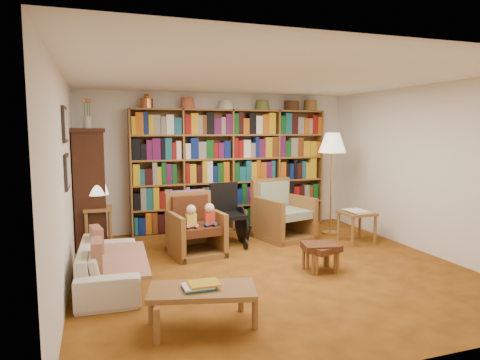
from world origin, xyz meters
name	(u,v)px	position (x,y,z in m)	size (l,w,h in m)	color
floor	(270,268)	(0.00, 0.00, 0.00)	(5.00, 5.00, 0.00)	#915316
ceiling	(272,77)	(0.00, 0.00, 2.50)	(5.00, 5.00, 0.00)	white
wall_back	(218,162)	(0.00, 2.50, 1.25)	(5.00, 5.00, 0.00)	white
wall_front	(401,209)	(0.00, -2.50, 1.25)	(5.00, 5.00, 0.00)	white
wall_left	(64,183)	(-2.50, 0.00, 1.25)	(5.00, 5.00, 0.00)	white
wall_right	(426,170)	(2.50, 0.00, 1.25)	(5.00, 5.00, 0.00)	white
bookshelf	(231,166)	(0.20, 2.33, 1.17)	(3.60, 0.30, 2.42)	olive
curio_cabinet	(90,186)	(-2.25, 2.00, 0.95)	(0.50, 0.95, 2.40)	#38180F
framed_pictures	(66,148)	(-2.48, 0.30, 1.62)	(0.03, 0.52, 0.97)	black
sofa	(109,265)	(-2.05, 0.06, 0.25)	(0.66, 1.69, 0.49)	beige
sofa_throw	(113,260)	(-2.00, 0.06, 0.30)	(0.78, 1.46, 0.04)	#BFA98B
cushion_left	(97,242)	(-2.18, 0.41, 0.45)	(0.12, 0.36, 0.36)	maroon
cushion_right	(97,257)	(-2.18, -0.29, 0.45)	(0.12, 0.37, 0.37)	maroon
side_table_lamp	(98,219)	(-2.15, 1.67, 0.48)	(0.42, 0.42, 0.66)	olive
table_lamp	(97,187)	(-2.15, 1.67, 0.97)	(0.34, 0.34, 0.46)	gold
armchair_leather	(195,228)	(-0.79, 1.02, 0.38)	(0.82, 0.86, 0.92)	olive
armchair_sage	(281,215)	(0.82, 1.48, 0.38)	(1.01, 1.02, 0.99)	olive
wheelchair	(226,217)	(-0.20, 1.36, 0.45)	(0.56, 0.79, 0.98)	black
floor_lamp	(332,147)	(1.76, 1.43, 1.54)	(0.47, 0.47, 1.79)	gold
side_table_papers	(357,217)	(1.84, 0.76, 0.43)	(0.50, 0.50, 0.54)	olive
footstool_a	(323,250)	(0.60, -0.33, 0.28)	(0.49, 0.45, 0.34)	#522816
footstool_b	(319,249)	(0.57, -0.29, 0.30)	(0.50, 0.45, 0.36)	#522816
coffee_table	(202,293)	(-1.26, -1.35, 0.32)	(1.09, 0.73, 0.42)	olive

